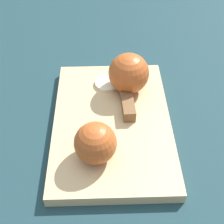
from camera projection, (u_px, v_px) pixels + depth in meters
ground_plane at (112, 127)px, 0.63m from camera, size 4.00×4.00×0.00m
cutting_board at (112, 123)px, 0.62m from camera, size 0.37×0.27×0.02m
apple_half_left at (95, 143)px, 0.52m from camera, size 0.07×0.07×0.07m
apple_half_right at (129, 73)px, 0.64m from camera, size 0.09×0.09×0.09m
knife at (128, 104)px, 0.63m from camera, size 0.15×0.04×0.02m
apple_slice at (108, 83)px, 0.68m from camera, size 0.06×0.06×0.01m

